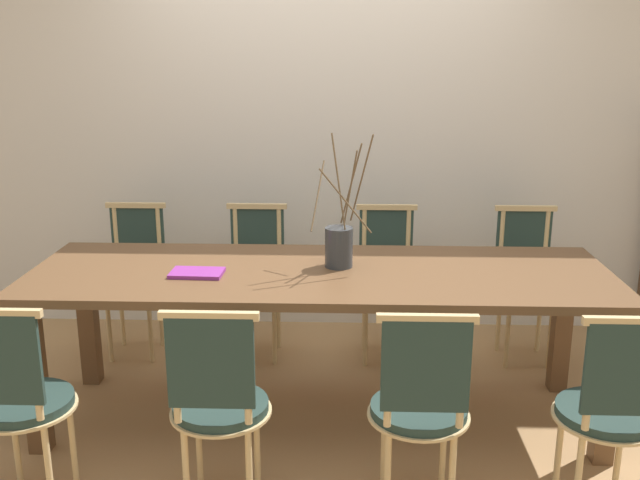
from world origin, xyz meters
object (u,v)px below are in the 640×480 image
Objects in this scene: dining_table at (320,289)px; book_stack at (197,273)px; vase_centerpiece at (339,245)px; chair_near_center at (420,404)px; chair_far_center at (386,276)px.

dining_table is 11.14× the size of book_stack.
book_stack reaches higher than dining_table.
book_stack is (-0.57, -0.09, 0.10)m from dining_table.
vase_centerpiece is 0.68m from book_stack.
chair_near_center is at bearing -69.29° from vase_centerpiece.
dining_table is 0.59m from book_stack.
chair_far_center is 0.85m from vase_centerpiece.
vase_centerpiece is at bearing 110.71° from chair_near_center.
chair_far_center is 3.63× the size of book_stack.
dining_table is 0.87m from chair_far_center.
chair_far_center is (0.36, 0.77, -0.18)m from dining_table.
chair_near_center is at bearing -62.22° from dining_table.
chair_far_center is at bearing 91.65° from chair_near_center.
book_stack is at bearing 42.61° from chair_far_center.
chair_far_center is 1.30m from book_stack.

